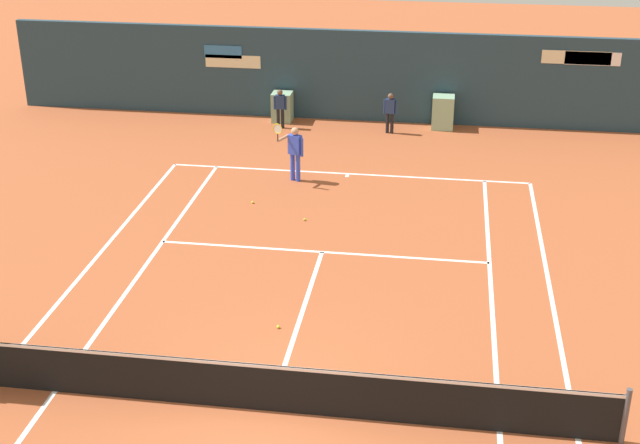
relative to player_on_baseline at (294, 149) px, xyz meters
The scene contains 9 objects.
ground_plane 10.50m from the player_on_baseline, 81.97° to the right, with size 80.00×80.00×0.01m.
tennis_net 11.03m from the player_on_baseline, 82.38° to the right, with size 12.10×0.10×1.07m.
sponsor_back_wall 6.24m from the player_on_baseline, 76.29° to the left, with size 25.00×1.02×3.13m.
player_on_baseline is the anchor object (origin of this frame).
ball_kid_left_post 4.92m from the player_on_baseline, 105.55° to the left, with size 0.45×0.19×1.34m.
ball_kid_centre_post 5.32m from the player_on_baseline, 63.16° to the left, with size 0.45×0.22×1.37m.
tennis_ball_mid_court 2.22m from the player_on_baseline, 114.87° to the right, with size 0.07×0.07×0.07m, color #CCE033.
tennis_ball_by_sideline 3.00m from the player_on_baseline, 74.91° to the right, with size 0.07×0.07×0.07m, color #CCE033.
tennis_ball_near_service_line 8.29m from the player_on_baseline, 82.46° to the right, with size 0.07×0.07×0.07m, color #CCE033.
Camera 1 is at (2.75, -12.55, 9.46)m, focal length 49.51 mm.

